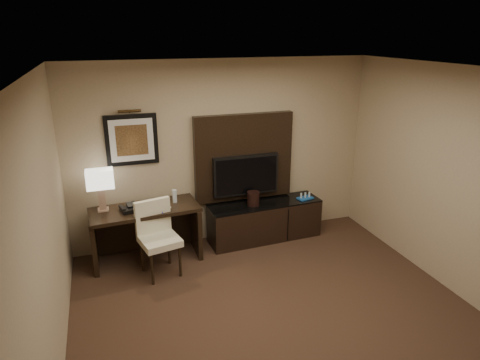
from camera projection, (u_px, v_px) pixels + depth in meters
name	position (u px, v px, depth m)	size (l,w,h in m)	color
floor	(291.00, 336.00, 4.52)	(4.50, 5.00, 0.01)	#362218
ceiling	(303.00, 75.00, 3.63)	(4.50, 5.00, 0.01)	silver
wall_back	(223.00, 153.00, 6.32)	(4.50, 0.01, 2.70)	tan
wall_left	(40.00, 257.00, 3.41)	(0.01, 5.00, 2.70)	tan
wall_right	(480.00, 193.00, 4.74)	(0.01, 5.00, 2.70)	tan
desk	(147.00, 234.00, 5.93)	(1.45, 0.62, 0.78)	black
credenza	(265.00, 221.00, 6.56)	(1.72, 0.48, 0.59)	black
tv_wall_panel	(244.00, 157.00, 6.38)	(1.50, 0.12, 1.30)	black
tv	(246.00, 175.00, 6.37)	(1.00, 0.08, 0.60)	black
artwork	(132.00, 140.00, 5.81)	(0.70, 0.04, 0.70)	black
picture_light	(129.00, 111.00, 5.65)	(0.04, 0.04, 0.30)	#3D2A13
desk_chair	(160.00, 240.00, 5.53)	(0.47, 0.55, 0.99)	#EAE5C4
table_lamp	(101.00, 192.00, 5.64)	(0.32, 0.18, 0.52)	tan
desk_phone	(129.00, 207.00, 5.68)	(0.22, 0.20, 0.11)	black
blue_folder	(154.00, 209.00, 5.76)	(0.24, 0.32, 0.02)	#1B22B5
book	(157.00, 201.00, 5.75)	(0.16, 0.02, 0.22)	#ADA588
water_bottle	(175.00, 196.00, 5.96)	(0.06, 0.06, 0.18)	silver
ice_bucket	(253.00, 199.00, 6.35)	(0.19, 0.19, 0.21)	black
minibar_tray	(305.00, 196.00, 6.61)	(0.24, 0.14, 0.09)	#1B5BB1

